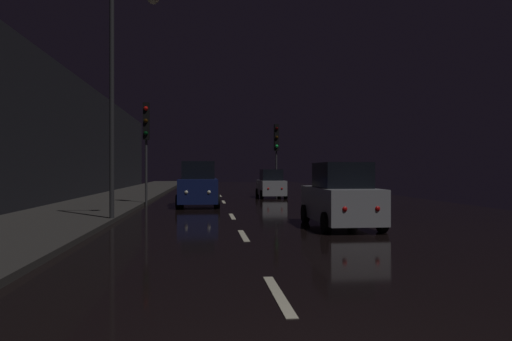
{
  "coord_description": "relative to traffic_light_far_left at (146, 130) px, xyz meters",
  "views": [
    {
      "loc": [
        -1.06,
        -3.61,
        1.81
      ],
      "look_at": [
        1.39,
        18.45,
        1.79
      ],
      "focal_mm": 32.41,
      "sensor_mm": 36.0,
      "label": 1
    }
  ],
  "objects": [
    {
      "name": "ground",
      "position": [
        4.05,
        4.0,
        -3.87
      ],
      "size": [
        25.09,
        84.0,
        0.02
      ],
      "primitive_type": "cube",
      "color": "black"
    },
    {
      "name": "sidewalk_left",
      "position": [
        -2.3,
        4.0,
        -3.78
      ],
      "size": [
        4.4,
        84.0,
        0.15
      ],
      "primitive_type": "cube",
      "color": "#33302D",
      "rests_on": "ground"
    },
    {
      "name": "building_facade_left",
      "position": [
        -4.9,
        0.5,
        -0.18
      ],
      "size": [
        0.8,
        63.0,
        7.36
      ],
      "primitive_type": "cube",
      "color": "black",
      "rests_on": "ground"
    },
    {
      "name": "lane_centerline",
      "position": [
        4.05,
        -4.98,
        -3.85
      ],
      "size": [
        0.16,
        27.89,
        0.01
      ],
      "color": "beige",
      "rests_on": "ground"
    },
    {
      "name": "traffic_light_far_left",
      "position": [
        0.0,
        0.0,
        0.0
      ],
      "size": [
        0.31,
        0.46,
        5.26
      ],
      "rotation": [
        0.0,
        0.0,
        -1.56
      ],
      "color": "#38383A",
      "rests_on": "ground"
    },
    {
      "name": "traffic_light_far_right",
      "position": [
        8.09,
        8.61,
        -0.13
      ],
      "size": [
        0.31,
        0.46,
        5.1
      ],
      "rotation": [
        0.0,
        0.0,
        -1.55
      ],
      "color": "#38383A",
      "rests_on": "ground"
    },
    {
      "name": "streetlamp_overhead",
      "position": [
        0.23,
        -7.76,
        1.38
      ],
      "size": [
        1.7,
        0.44,
        8.03
      ],
      "color": "#2D2D30",
      "rests_on": "ground"
    },
    {
      "name": "car_approaching_headlights",
      "position": [
        2.66,
        -0.77,
        -2.83
      ],
      "size": [
        2.05,
        4.45,
        2.24
      ],
      "rotation": [
        0.0,
        0.0,
        -1.57
      ],
      "color": "#141E51",
      "rests_on": "ground"
    },
    {
      "name": "car_parked_right_near",
      "position": [
        7.29,
        -9.8,
        -2.92
      ],
      "size": [
        1.88,
        4.06,
        2.05
      ],
      "rotation": [
        0.0,
        0.0,
        1.57
      ],
      "color": "#A5A8AD",
      "rests_on": "ground"
    },
    {
      "name": "car_parked_right_far",
      "position": [
        7.29,
        5.79,
        -3.01
      ],
      "size": [
        1.7,
        3.68,
        1.85
      ],
      "rotation": [
        0.0,
        0.0,
        1.57
      ],
      "color": "#A5A8AD",
      "rests_on": "ground"
    }
  ]
}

